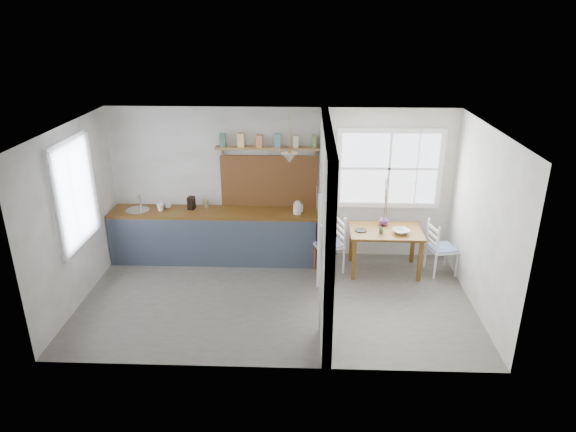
{
  "coord_description": "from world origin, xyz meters",
  "views": [
    {
      "loc": [
        0.42,
        -6.7,
        4.03
      ],
      "look_at": [
        0.15,
        0.52,
        1.14
      ],
      "focal_mm": 32.0,
      "sensor_mm": 36.0,
      "label": 1
    }
  ],
  "objects_px": {
    "chair_left": "(328,243)",
    "kettle": "(297,208)",
    "dining_table": "(384,250)",
    "vase": "(383,220)",
    "chair_right": "(442,247)"
  },
  "relations": [
    {
      "from": "dining_table",
      "to": "chair_right",
      "type": "height_order",
      "value": "chair_right"
    },
    {
      "from": "chair_left",
      "to": "kettle",
      "type": "distance_m",
      "value": 0.77
    },
    {
      "from": "chair_right",
      "to": "kettle",
      "type": "xyz_separation_m",
      "value": [
        -2.37,
        0.28,
        0.55
      ]
    },
    {
      "from": "dining_table",
      "to": "chair_left",
      "type": "distance_m",
      "value": 0.94
    },
    {
      "from": "dining_table",
      "to": "vase",
      "type": "bearing_deg",
      "value": 94.55
    },
    {
      "from": "dining_table",
      "to": "kettle",
      "type": "height_order",
      "value": "kettle"
    },
    {
      "from": "chair_left",
      "to": "kettle",
      "type": "xyz_separation_m",
      "value": [
        -0.51,
        0.25,
        0.51
      ]
    },
    {
      "from": "kettle",
      "to": "vase",
      "type": "bearing_deg",
      "value": -15.82
    },
    {
      "from": "kettle",
      "to": "vase",
      "type": "relative_size",
      "value": 1.25
    },
    {
      "from": "chair_right",
      "to": "vase",
      "type": "bearing_deg",
      "value": 62.19
    },
    {
      "from": "chair_left",
      "to": "chair_right",
      "type": "bearing_deg",
      "value": 71.45
    },
    {
      "from": "dining_table",
      "to": "kettle",
      "type": "xyz_separation_m",
      "value": [
        -1.45,
        0.24,
        0.64
      ]
    },
    {
      "from": "vase",
      "to": "chair_left",
      "type": "bearing_deg",
      "value": -166.07
    },
    {
      "from": "dining_table",
      "to": "chair_right",
      "type": "distance_m",
      "value": 0.93
    },
    {
      "from": "dining_table",
      "to": "vase",
      "type": "distance_m",
      "value": 0.5
    }
  ]
}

